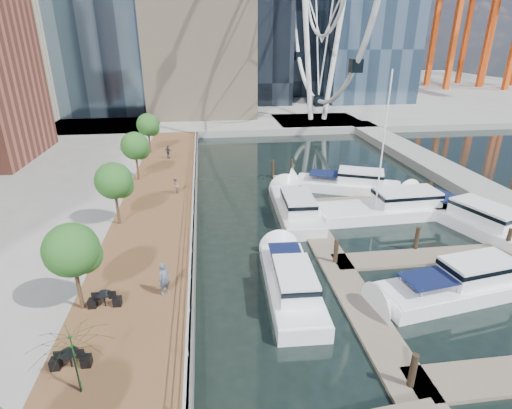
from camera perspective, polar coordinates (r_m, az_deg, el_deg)
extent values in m
plane|color=black|center=(19.63, 9.90, -21.07)|extent=(520.00, 520.00, 0.00)
cube|color=brown|center=(31.51, -14.19, -2.45)|extent=(6.00, 60.00, 1.00)
cube|color=#595954|center=(31.26, -8.73, -2.20)|extent=(0.25, 60.00, 1.00)
cube|color=gray|center=(116.27, -5.16, 16.04)|extent=(200.00, 114.00, 1.00)
cube|color=gray|center=(43.67, 27.87, 2.61)|extent=(4.00, 60.00, 1.00)
cube|color=gray|center=(69.34, 8.72, 11.51)|extent=(14.00, 12.00, 1.00)
cube|color=#6D6051|center=(28.11, 9.95, -6.17)|extent=(2.00, 32.00, 0.20)
cube|color=#6D6051|center=(28.84, 22.68, -6.93)|extent=(12.00, 2.00, 0.20)
cube|color=#6D6051|center=(36.88, 15.32, 0.49)|extent=(12.00, 2.00, 0.20)
cylinder|color=white|center=(67.48, 7.23, 22.83)|extent=(0.80, 0.80, 26.00)
cylinder|color=white|center=(68.87, 11.60, 22.57)|extent=(0.80, 0.80, 26.00)
cylinder|color=#3F2B1C|center=(21.73, -23.97, -10.79)|extent=(0.20, 0.20, 2.40)
sphere|color=#265B1E|center=(20.73, -24.88, -5.90)|extent=(2.60, 2.60, 2.60)
cylinder|color=#3F2B1C|center=(30.35, -19.17, -0.52)|extent=(0.20, 0.20, 2.40)
sphere|color=#265B1E|center=(29.64, -19.68, 3.22)|extent=(2.60, 2.60, 2.60)
cylinder|color=#3F2B1C|center=(39.62, -16.58, 5.10)|extent=(0.20, 0.20, 2.40)
sphere|color=#265B1E|center=(39.08, -16.92, 8.03)|extent=(2.60, 2.60, 2.60)
cylinder|color=#3F2B1C|center=(49.18, -14.96, 8.55)|extent=(0.20, 0.20, 2.40)
sphere|color=#265B1E|center=(48.75, -15.21, 10.95)|extent=(2.60, 2.60, 2.60)
imported|color=#4B5564|center=(21.60, -12.96, -10.33)|extent=(0.80, 0.73, 1.84)
imported|color=#997269|center=(35.24, -11.46, 2.67)|extent=(0.67, 0.80, 1.48)
imported|color=#2D3039|center=(46.24, -12.43, 7.35)|extent=(0.93, 0.78, 1.49)
imported|color=#103C15|center=(17.16, -24.45, -20.06)|extent=(3.19, 3.25, 2.74)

